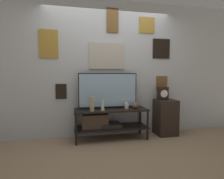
{
  "coord_description": "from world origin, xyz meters",
  "views": [
    {
      "loc": [
        -0.64,
        -2.95,
        1.21
      ],
      "look_at": [
        0.02,
        0.26,
        0.95
      ],
      "focal_mm": 28.0,
      "sensor_mm": 36.0,
      "label": 1
    }
  ],
  "objects_px": {
    "vase_slim_bronze": "(103,104)",
    "mantel_clock": "(163,93)",
    "vase_round_glass": "(135,106)",
    "television": "(108,90)",
    "candle_jar": "(127,106)",
    "vase_tall_ceramic": "(92,104)"
  },
  "relations": [
    {
      "from": "vase_round_glass",
      "to": "vase_slim_bronze",
      "type": "height_order",
      "value": "vase_slim_bronze"
    },
    {
      "from": "vase_slim_bronze",
      "to": "mantel_clock",
      "type": "xyz_separation_m",
      "value": [
        1.28,
        0.17,
        0.15
      ]
    },
    {
      "from": "vase_round_glass",
      "to": "vase_tall_ceramic",
      "type": "distance_m",
      "value": 0.85
    },
    {
      "from": "vase_slim_bronze",
      "to": "mantel_clock",
      "type": "distance_m",
      "value": 1.3
    },
    {
      "from": "vase_slim_bronze",
      "to": "candle_jar",
      "type": "bearing_deg",
      "value": 9.67
    },
    {
      "from": "television",
      "to": "vase_tall_ceramic",
      "type": "relative_size",
      "value": 4.27
    },
    {
      "from": "television",
      "to": "vase_tall_ceramic",
      "type": "xyz_separation_m",
      "value": [
        -0.34,
        -0.24,
        -0.22
      ]
    },
    {
      "from": "vase_tall_ceramic",
      "to": "vase_slim_bronze",
      "type": "relative_size",
      "value": 1.15
    },
    {
      "from": "vase_round_glass",
      "to": "candle_jar",
      "type": "distance_m",
      "value": 0.17
    },
    {
      "from": "television",
      "to": "vase_tall_ceramic",
      "type": "distance_m",
      "value": 0.46
    },
    {
      "from": "vase_slim_bronze",
      "to": "vase_tall_ceramic",
      "type": "bearing_deg",
      "value": -169.22
    },
    {
      "from": "vase_tall_ceramic",
      "to": "mantel_clock",
      "type": "distance_m",
      "value": 1.5
    },
    {
      "from": "vase_round_glass",
      "to": "mantel_clock",
      "type": "bearing_deg",
      "value": 10.88
    },
    {
      "from": "vase_slim_bronze",
      "to": "candle_jar",
      "type": "height_order",
      "value": "vase_slim_bronze"
    },
    {
      "from": "television",
      "to": "vase_tall_ceramic",
      "type": "bearing_deg",
      "value": -144.84
    },
    {
      "from": "television",
      "to": "mantel_clock",
      "type": "height_order",
      "value": "television"
    },
    {
      "from": "television",
      "to": "candle_jar",
      "type": "relative_size",
      "value": 9.78
    },
    {
      "from": "television",
      "to": "mantel_clock",
      "type": "relative_size",
      "value": 4.35
    },
    {
      "from": "vase_tall_ceramic",
      "to": "mantel_clock",
      "type": "bearing_deg",
      "value": 7.98
    },
    {
      "from": "television",
      "to": "vase_slim_bronze",
      "type": "xyz_separation_m",
      "value": [
        -0.14,
        -0.2,
        -0.23
      ]
    },
    {
      "from": "candle_jar",
      "to": "mantel_clock",
      "type": "xyz_separation_m",
      "value": [
        0.8,
        0.09,
        0.21
      ]
    },
    {
      "from": "vase_round_glass",
      "to": "mantel_clock",
      "type": "distance_m",
      "value": 0.68
    }
  ]
}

